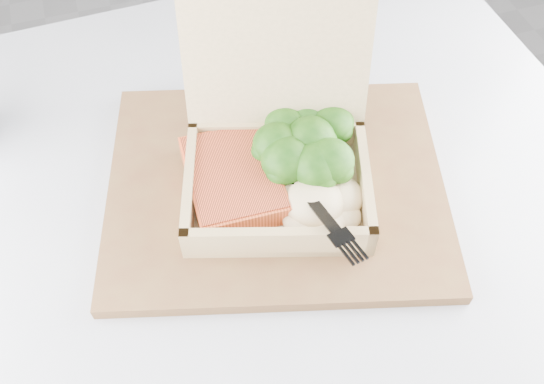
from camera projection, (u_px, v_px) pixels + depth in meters
name	position (u px, v px, depth m)	size (l,w,h in m)	color
floor	(254.00, 220.00, 1.58)	(4.00, 4.00, 0.00)	gray
cafe_table	(268.00, 312.00, 0.82)	(0.92, 0.92, 0.76)	black
serving_tray	(276.00, 186.00, 0.69)	(0.38, 0.30, 0.02)	brown
takeout_container	(277.00, 149.00, 0.65)	(0.24, 0.24, 0.19)	tan
salmon_fillet	(234.00, 179.00, 0.66)	(0.10, 0.13, 0.03)	#E05D2B
broccoli_pile	(310.00, 146.00, 0.67)	(0.13, 0.13, 0.05)	#326616
mashed_potatoes	(314.00, 201.00, 0.63)	(0.10, 0.09, 0.04)	beige
plastic_fork	(301.00, 184.00, 0.63)	(0.04, 0.15, 0.02)	black
receipt	(223.00, 85.00, 0.79)	(0.07, 0.12, 0.00)	white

